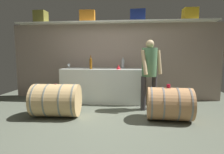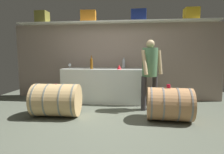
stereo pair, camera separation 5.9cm
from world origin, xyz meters
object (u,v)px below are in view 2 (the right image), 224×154
object	(u,v)px
toolcase_orange	(88,16)
wine_barrel_far	(56,100)
work_cabinet	(103,85)
winemaker_pouring	(150,67)
wine_bottle_clear	(124,63)
wine_glass	(70,65)
toolcase_yellow	(191,14)
tasting_cup	(168,86)
toolcase_navy	(139,15)
red_funnel	(119,67)
wine_bottle_amber	(91,63)
wine_barrel_near	(169,104)
toolcase_olive	(42,17)

from	to	relation	value
toolcase_orange	wine_barrel_far	bearing A→B (deg)	-105.39
work_cabinet	winemaker_pouring	xyz separation A→B (m)	(1.11, -0.58, 0.50)
wine_bottle_clear	wine_glass	xyz separation A→B (m)	(-1.36, -0.22, -0.04)
toolcase_yellow	work_cabinet	xyz separation A→B (m)	(-2.13, -0.25, -1.74)
toolcase_orange	tasting_cup	bearing A→B (deg)	-42.84
toolcase_yellow	tasting_cup	xyz separation A→B (m)	(-0.73, -1.45, -1.53)
toolcase_yellow	wine_barrel_far	bearing A→B (deg)	-155.45
toolcase_yellow	winemaker_pouring	world-z (taller)	toolcase_yellow
toolcase_orange	toolcase_yellow	distance (m)	2.55
toolcase_navy	toolcase_yellow	distance (m)	1.26
tasting_cup	toolcase_orange	bearing A→B (deg)	141.46
toolcase_orange	red_funnel	world-z (taller)	toolcase_orange
wine_bottle_amber	tasting_cup	world-z (taller)	wine_bottle_amber
toolcase_orange	wine_glass	xyz separation A→B (m)	(-0.43, -0.28, -1.25)
toolcase_navy	tasting_cup	bearing A→B (deg)	-66.06
toolcase_orange	wine_bottle_amber	distance (m)	1.28
wine_barrel_near	wine_barrel_far	bearing A→B (deg)	-177.72
wine_glass	tasting_cup	world-z (taller)	wine_glass
wine_bottle_clear	wine_barrel_far	distance (m)	1.97
wine_glass	red_funnel	distance (m)	1.28
toolcase_navy	wine_barrel_near	world-z (taller)	toolcase_navy
toolcase_olive	wine_glass	world-z (taller)	toolcase_olive
red_funnel	wine_barrel_near	distance (m)	1.55
wine_bottle_amber	wine_barrel_far	xyz separation A→B (m)	(-0.46, -1.03, -0.67)
wine_bottle_amber	toolcase_navy	bearing A→B (deg)	21.22
wine_glass	wine_barrel_far	world-z (taller)	wine_glass
wine_barrel_far	toolcase_olive	bearing A→B (deg)	120.01
work_cabinet	wine_barrel_far	world-z (taller)	work_cabinet
wine_glass	toolcase_orange	bearing A→B (deg)	33.12
toolcase_navy	winemaker_pouring	bearing A→B (deg)	-69.89
wine_barrel_near	tasting_cup	xyz separation A→B (m)	(-0.03, 0.00, 0.33)
toolcase_olive	winemaker_pouring	distance (m)	3.17
toolcase_orange	wine_bottle_amber	world-z (taller)	toolcase_orange
toolcase_navy	wine_bottle_clear	bearing A→B (deg)	-167.07
work_cabinet	wine_barrel_near	size ratio (longest dim) A/B	2.48
toolcase_navy	winemaker_pouring	xyz separation A→B (m)	(0.24, -0.83, -1.24)
toolcase_yellow	wine_bottle_clear	size ratio (longest dim) A/B	1.19
red_funnel	wine_barrel_near	size ratio (longest dim) A/B	0.14
wine_bottle_clear	toolcase_orange	bearing A→B (deg)	176.46
tasting_cup	winemaker_pouring	size ratio (longest dim) A/B	0.04
work_cabinet	wine_barrel_near	bearing A→B (deg)	-40.09
wine_bottle_clear	wine_barrel_near	xyz separation A→B (m)	(0.92, -1.39, -0.67)
work_cabinet	wine_barrel_far	distance (m)	1.42
toolcase_olive	wine_barrel_near	xyz separation A→B (m)	(3.10, -1.45, -1.88)
red_funnel	winemaker_pouring	distance (m)	0.80
wine_bottle_clear	red_funnel	distance (m)	0.39
toolcase_orange	winemaker_pouring	xyz separation A→B (m)	(1.53, -0.83, -1.25)
work_cabinet	wine_glass	distance (m)	0.99
wine_bottle_amber	wine_barrel_near	distance (m)	2.07
toolcase_olive	red_funnel	size ratio (longest dim) A/B	2.76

